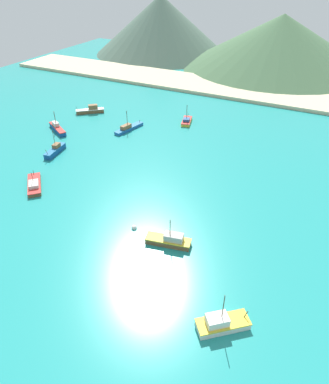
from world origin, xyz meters
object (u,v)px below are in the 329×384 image
object	(u,v)px
fishing_boat_0	(55,150)
fishing_boat_4	(170,240)
buoy_0	(134,228)
fishing_boat_11	(57,128)
fishing_boat_9	(187,121)
fishing_boat_5	(91,110)
fishing_boat_8	(128,128)
fishing_boat_6	(34,185)
fishing_boat_10	(221,323)

from	to	relation	value
fishing_boat_0	fishing_boat_4	world-z (taller)	fishing_boat_0
fishing_boat_0	buoy_0	world-z (taller)	fishing_boat_0
fishing_boat_11	fishing_boat_9	bearing A→B (deg)	35.34
fishing_boat_0	buoy_0	size ratio (longest dim) A/B	7.76
fishing_boat_0	fishing_boat_9	xyz separation A→B (m)	(23.68, 34.96, -0.21)
fishing_boat_4	fishing_boat_5	world-z (taller)	fishing_boat_4
fishing_boat_8	buoy_0	xyz separation A→B (m)	(25.57, -39.44, -0.52)
fishing_boat_4	fishing_boat_6	world-z (taller)	fishing_boat_4
fishing_boat_6	buoy_0	world-z (taller)	fishing_boat_6
fishing_boat_8	fishing_boat_10	world-z (taller)	fishing_boat_10
fishing_boat_0	fishing_boat_10	xyz separation A→B (m)	(57.87, -30.80, 0.05)
fishing_boat_9	fishing_boat_10	distance (m)	74.12
fishing_boat_11	buoy_0	bearing A→B (deg)	-33.07
fishing_boat_5	fishing_boat_9	size ratio (longest dim) A/B	1.12
buoy_0	fishing_boat_5	bearing A→B (deg)	134.22
fishing_boat_11	fishing_boat_8	bearing A→B (deg)	28.39
fishing_boat_0	fishing_boat_9	size ratio (longest dim) A/B	1.08
fishing_boat_9	fishing_boat_11	bearing A→B (deg)	-144.66
fishing_boat_8	fishing_boat_11	size ratio (longest dim) A/B	1.14
fishing_boat_5	fishing_boat_6	world-z (taller)	fishing_boat_6
fishing_boat_10	fishing_boat_5	bearing A→B (deg)	138.65
fishing_boat_9	fishing_boat_5	bearing A→B (deg)	-168.40
fishing_boat_5	fishing_boat_10	bearing A→B (deg)	-41.35
fishing_boat_0	fishing_boat_11	bearing A→B (deg)	128.94
fishing_boat_4	fishing_boat_9	xyz separation A→B (m)	(-19.89, 53.37, -0.25)
fishing_boat_6	fishing_boat_8	distance (m)	37.20
fishing_boat_9	fishing_boat_6	bearing A→B (deg)	-108.32
fishing_boat_11	fishing_boat_6	bearing A→B (deg)	-58.49
fishing_boat_4	buoy_0	distance (m)	8.28
fishing_boat_4	fishing_boat_11	xyz separation A→B (m)	(-52.90, 29.96, -0.03)
fishing_boat_11	buoy_0	size ratio (longest dim) A/B	9.15
fishing_boat_5	fishing_boat_8	size ratio (longest dim) A/B	0.77
fishing_boat_10	fishing_boat_11	xyz separation A→B (m)	(-67.21, 42.35, -0.04)
fishing_boat_0	fishing_boat_8	bearing A→B (deg)	65.89
fishing_boat_9	fishing_boat_4	bearing A→B (deg)	-69.56
fishing_boat_0	fishing_boat_8	distance (m)	23.99
fishing_boat_4	fishing_boat_6	size ratio (longest dim) A/B	1.01
fishing_boat_9	buoy_0	world-z (taller)	fishing_boat_9
fishing_boat_10	fishing_boat_11	distance (m)	79.44
fishing_boat_0	fishing_boat_6	xyz separation A→B (m)	(7.06, -15.20, -0.22)
fishing_boat_0	fishing_boat_6	world-z (taller)	fishing_boat_0
fishing_boat_9	buoy_0	size ratio (longest dim) A/B	7.17
fishing_boat_4	fishing_boat_8	size ratio (longest dim) A/B	0.79
fishing_boat_8	fishing_boat_11	world-z (taller)	fishing_boat_8
fishing_boat_0	fishing_boat_5	world-z (taller)	fishing_boat_0
fishing_boat_11	buoy_0	xyz separation A→B (m)	(44.70, -29.10, -0.71)
fishing_boat_8	fishing_boat_4	bearing A→B (deg)	-50.04
fishing_boat_8	fishing_boat_9	world-z (taller)	fishing_boat_8
fishing_boat_4	fishing_boat_8	world-z (taller)	fishing_boat_8
fishing_boat_0	fishing_boat_6	distance (m)	16.76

